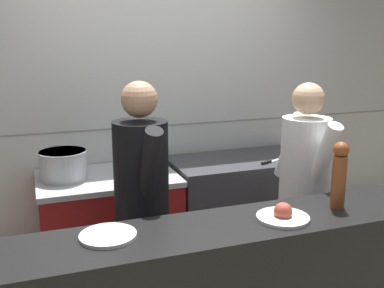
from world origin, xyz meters
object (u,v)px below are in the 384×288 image
object	(u,v)px
plated_dish_appetiser	(283,215)
chef_head_cook	(142,199)
chefs_knife	(273,161)
stock_pot	(63,164)
oven_range	(110,229)
pepper_mill	(339,174)
plated_dish_main	(108,236)
chef_sous	(303,186)
sauce_pot	(146,157)

from	to	relation	value
plated_dish_appetiser	chef_head_cook	world-z (taller)	chef_head_cook
chefs_knife	stock_pot	bearing A→B (deg)	173.72
oven_range	pepper_mill	world-z (taller)	pepper_mill
chefs_knife	chef_head_cook	size ratio (longest dim) A/B	0.21
oven_range	plated_dish_appetiser	bearing A→B (deg)	-64.24
plated_dish_main	stock_pot	bearing A→B (deg)	94.40
oven_range	chef_sous	bearing A→B (deg)	-32.41
stock_pot	plated_dish_appetiser	bearing A→B (deg)	-55.05
plated_dish_appetiser	chef_sous	bearing A→B (deg)	48.99
chef_head_cook	chef_sous	xyz separation A→B (m)	(1.11, -0.07, -0.02)
oven_range	chef_sous	world-z (taller)	chef_sous
chef_head_cook	chef_sous	size ratio (longest dim) A/B	1.03
plated_dish_appetiser	chef_sous	world-z (taller)	chef_sous
oven_range	chefs_knife	bearing A→B (deg)	-7.13
stock_pot	chefs_knife	bearing A→B (deg)	-6.28
chef_sous	chefs_knife	bearing A→B (deg)	80.22
plated_dish_appetiser	chef_head_cook	xyz separation A→B (m)	(-0.57, 0.69, -0.08)
plated_dish_appetiser	chefs_knife	bearing A→B (deg)	61.96
stock_pot	sauce_pot	size ratio (longest dim) A/B	1.33
plated_dish_main	plated_dish_appetiser	bearing A→B (deg)	-5.91
chef_sous	pepper_mill	bearing A→B (deg)	-105.84
plated_dish_appetiser	chef_sous	xyz separation A→B (m)	(0.54, 0.62, -0.10)
chef_head_cook	oven_range	bearing A→B (deg)	97.14
oven_range	chef_head_cook	bearing A→B (deg)	-82.12
plated_dish_appetiser	pepper_mill	size ratio (longest dim) A/B	0.73
plated_dish_main	plated_dish_appetiser	distance (m)	0.88
plated_dish_appetiser	chef_head_cook	distance (m)	0.90
stock_pot	chefs_knife	world-z (taller)	stock_pot
oven_range	plated_dish_main	distance (m)	1.42
chefs_knife	pepper_mill	bearing A→B (deg)	-103.51
sauce_pot	stock_pot	bearing A→B (deg)	178.14
plated_dish_main	chef_head_cook	world-z (taller)	chef_head_cook
plated_dish_appetiser	chef_sous	size ratio (longest dim) A/B	0.17
plated_dish_main	chef_sous	distance (m)	1.52
sauce_pot	chef_sous	distance (m)	1.19
stock_pot	chef_sous	distance (m)	1.71
sauce_pot	chefs_knife	xyz separation A→B (m)	(1.02, -0.16, -0.09)
oven_range	chef_head_cook	xyz separation A→B (m)	(0.10, -0.70, 0.47)
plated_dish_main	chef_head_cook	bearing A→B (deg)	62.77
stock_pot	plated_dish_main	world-z (taller)	stock_pot
pepper_mill	chefs_knife	bearing A→B (deg)	76.49
oven_range	sauce_pot	world-z (taller)	sauce_pot
sauce_pot	chefs_knife	size ratio (longest dim) A/B	0.78
pepper_mill	chef_sous	size ratio (longest dim) A/B	0.23
oven_range	sauce_pot	size ratio (longest dim) A/B	3.89
stock_pot	chef_head_cook	bearing A→B (deg)	-60.37
plated_dish_main	chef_head_cook	size ratio (longest dim) A/B	0.16
oven_range	pepper_mill	distance (m)	1.85
chef_sous	sauce_pot	bearing A→B (deg)	140.64
plated_dish_appetiser	chef_head_cook	size ratio (longest dim) A/B	0.17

